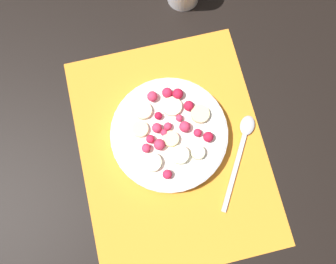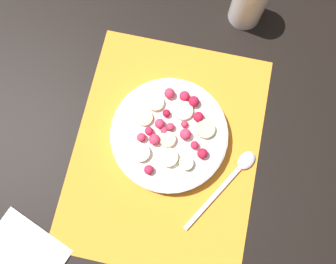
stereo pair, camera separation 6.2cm
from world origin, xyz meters
TOP-DOWN VIEW (x-y plane):
  - ground_plane at (0.00, 0.00)m, footprint 3.00×3.00m
  - placemat at (0.00, 0.00)m, footprint 0.46×0.36m
  - fruit_bowl at (0.03, 0.00)m, footprint 0.23×0.23m
  - spoon at (-0.02, -0.14)m, footprint 0.18×0.12m

SIDE VIEW (x-z plane):
  - ground_plane at x=0.00m, z-range 0.00..0.00m
  - placemat at x=0.00m, z-range 0.00..0.01m
  - spoon at x=-0.02m, z-range 0.01..0.01m
  - fruit_bowl at x=0.03m, z-range 0.00..0.05m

